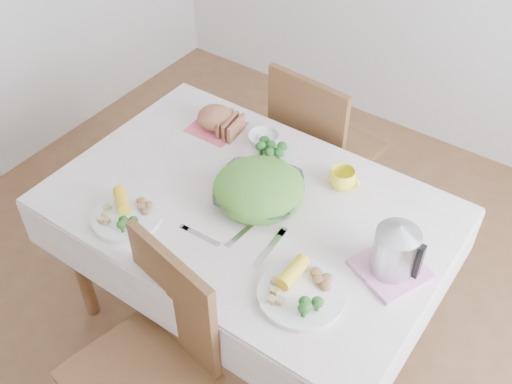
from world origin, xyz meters
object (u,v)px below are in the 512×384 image
Objects in this scene: chair_far at (326,150)px; yellow_mug at (342,179)px; chair_near at (138,377)px; salad_bowl at (259,194)px; electric_kettle at (396,247)px; dining_table at (249,268)px; dinner_plate_right at (301,294)px; dinner_plate_left at (127,217)px.

yellow_mug is at bearing 128.60° from chair_far.
chair_far is at bearing 104.52° from chair_near.
chair_far is at bearing 123.70° from yellow_mug.
salad_bowl is 1.57× the size of electric_kettle.
yellow_mug is at bearing 49.45° from salad_bowl.
dining_table is 13.14× the size of yellow_mug.
electric_kettle reaches higher than dining_table.
salad_bowl is (0.11, -0.75, 0.34)m from chair_far.
dining_table is at bearing -129.92° from yellow_mug.
electric_kettle is (0.19, 0.27, 0.11)m from dinner_plate_right.
salad_bowl is 3.12× the size of yellow_mug.
chair_far is at bearing 98.25° from salad_bowl.
electric_kettle reaches higher than salad_bowl.
chair_near is at bearing -103.54° from yellow_mug.
dining_table is 1.46× the size of chair_near.
salad_bowl reaches higher than dining_table.
chair_near is at bearing -137.06° from electric_kettle.
dinner_plate_right reaches higher than dinner_plate_left.
chair_near is at bearing -89.28° from dining_table.
electric_kettle is (0.67, -0.77, 0.42)m from chair_far.
dinner_plate_left is at bearing 82.67° from chair_far.
dinner_plate_right is (0.39, 0.43, 0.31)m from chair_near.
yellow_mug reaches higher than dinner_plate_right.
yellow_mug is 0.50× the size of electric_kettle.
salad_bowl is 0.50m from dinner_plate_left.
dining_table is 0.43m from salad_bowl.
chair_far is 9.13× the size of yellow_mug.
dinner_plate_left is at bearing -166.71° from electric_kettle.
dinner_plate_left is (-0.33, 0.35, 0.31)m from chair_near.
dining_table is 1.44× the size of chair_far.
yellow_mug is (0.22, 0.26, 0.00)m from salad_bowl.
dining_table is 0.78m from electric_kettle.
salad_bowl is at bearing 103.15° from chair_far.
dinner_plate_right is (0.72, 0.07, 0.00)m from dinner_plate_left.
chair_near is at bearing -46.82° from dinner_plate_left.
electric_kettle is at bearing 136.30° from chair_far.
dinner_plate_left is (-0.32, -0.33, 0.40)m from dining_table.
yellow_mug is 0.45m from electric_kettle.
yellow_mug is (0.33, -0.49, 0.34)m from chair_far.
electric_kettle reaches higher than yellow_mug.
yellow_mug is at bearing 50.08° from dining_table.
dining_table is 4.75× the size of dinner_plate_right.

